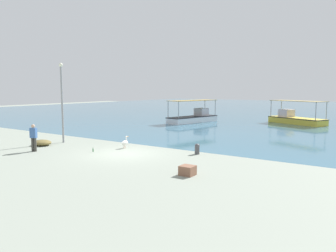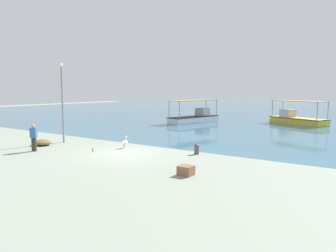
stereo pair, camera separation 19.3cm
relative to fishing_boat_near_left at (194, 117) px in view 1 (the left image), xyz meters
name	(u,v)px [view 1 (the left image)]	position (x,y,z in m)	size (l,w,h in m)	color
ground	(124,154)	(5.65, -18.31, -0.60)	(120.00, 120.00, 0.00)	gray
harbor_water	(302,110)	(5.65, 29.69, -0.59)	(110.00, 90.00, 0.00)	#3B6A83
fishing_boat_near_left	(194,117)	(0.00, 0.00, 0.00)	(3.35, 7.02, 2.55)	white
fishing_boat_near_right	(295,118)	(10.12, 5.02, -0.01)	(6.65, 4.61, 2.55)	gold
pelican	(125,143)	(4.47, -16.94, -0.22)	(0.28, 0.80, 0.80)	#E0997A
lamp_post	(62,98)	(-0.74, -17.71, 2.61)	(0.28, 0.28, 5.69)	gray
mooring_bollard	(197,149)	(9.35, -16.00, -0.26)	(0.30, 0.30, 0.64)	#47474C
fisherman_standing	(34,137)	(0.51, -20.92, 0.31)	(0.45, 0.36, 1.69)	#3F3D37
net_pile	(42,143)	(-0.95, -19.34, -0.40)	(1.36, 1.16, 0.39)	olive
cargo_crate	(188,170)	(11.30, -20.41, -0.38)	(0.64, 0.60, 0.43)	#865A44
glass_bottle	(93,150)	(3.66, -18.96, -0.49)	(0.07, 0.07, 0.27)	#3F7F4C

